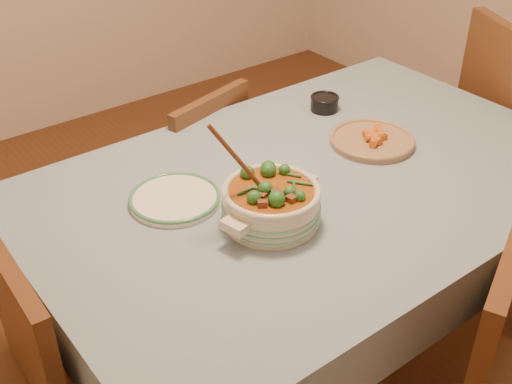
{
  "coord_description": "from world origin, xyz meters",
  "views": [
    {
      "loc": [
        -1.11,
        -1.15,
        1.75
      ],
      "look_at": [
        -0.27,
        -0.06,
        0.84
      ],
      "focal_mm": 45.0,
      "sensor_mm": 36.0,
      "label": 1
    }
  ],
  "objects_px": {
    "white_plate": "(175,198)",
    "chair_far": "(194,175)",
    "condiment_bowl": "(325,102)",
    "stew_casserole": "(271,201)",
    "dining_table": "(315,202)",
    "fried_plate": "(372,139)"
  },
  "relations": [
    {
      "from": "stew_casserole",
      "to": "condiment_bowl",
      "type": "xyz_separation_m",
      "value": [
        0.56,
        0.41,
        -0.03
      ]
    },
    {
      "from": "dining_table",
      "to": "condiment_bowl",
      "type": "distance_m",
      "value": 0.46
    },
    {
      "from": "condiment_bowl",
      "to": "fried_plate",
      "type": "bearing_deg",
      "value": -99.68
    },
    {
      "from": "condiment_bowl",
      "to": "stew_casserole",
      "type": "bearing_deg",
      "value": -144.25
    },
    {
      "from": "fried_plate",
      "to": "dining_table",
      "type": "bearing_deg",
      "value": -171.8
    },
    {
      "from": "dining_table",
      "to": "stew_casserole",
      "type": "bearing_deg",
      "value": -159.21
    },
    {
      "from": "dining_table",
      "to": "condiment_bowl",
      "type": "height_order",
      "value": "condiment_bowl"
    },
    {
      "from": "stew_casserole",
      "to": "white_plate",
      "type": "height_order",
      "value": "stew_casserole"
    },
    {
      "from": "fried_plate",
      "to": "white_plate",
      "type": "bearing_deg",
      "value": 171.51
    },
    {
      "from": "white_plate",
      "to": "condiment_bowl",
      "type": "relative_size",
      "value": 2.85
    },
    {
      "from": "chair_far",
      "to": "dining_table",
      "type": "bearing_deg",
      "value": 78.05
    },
    {
      "from": "dining_table",
      "to": "stew_casserole",
      "type": "height_order",
      "value": "stew_casserole"
    },
    {
      "from": "white_plate",
      "to": "stew_casserole",
      "type": "bearing_deg",
      "value": -56.79
    },
    {
      "from": "stew_casserole",
      "to": "white_plate",
      "type": "distance_m",
      "value": 0.28
    },
    {
      "from": "condiment_bowl",
      "to": "chair_far",
      "type": "height_order",
      "value": "chair_far"
    },
    {
      "from": "white_plate",
      "to": "condiment_bowl",
      "type": "distance_m",
      "value": 0.74
    },
    {
      "from": "white_plate",
      "to": "chair_far",
      "type": "distance_m",
      "value": 0.69
    },
    {
      "from": "white_plate",
      "to": "condiment_bowl",
      "type": "xyz_separation_m",
      "value": [
        0.71,
        0.17,
        0.02
      ]
    },
    {
      "from": "stew_casserole",
      "to": "chair_far",
      "type": "distance_m",
      "value": 0.84
    },
    {
      "from": "fried_plate",
      "to": "chair_far",
      "type": "height_order",
      "value": "chair_far"
    },
    {
      "from": "dining_table",
      "to": "fried_plate",
      "type": "bearing_deg",
      "value": 8.2
    },
    {
      "from": "white_plate",
      "to": "fried_plate",
      "type": "height_order",
      "value": "fried_plate"
    }
  ]
}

